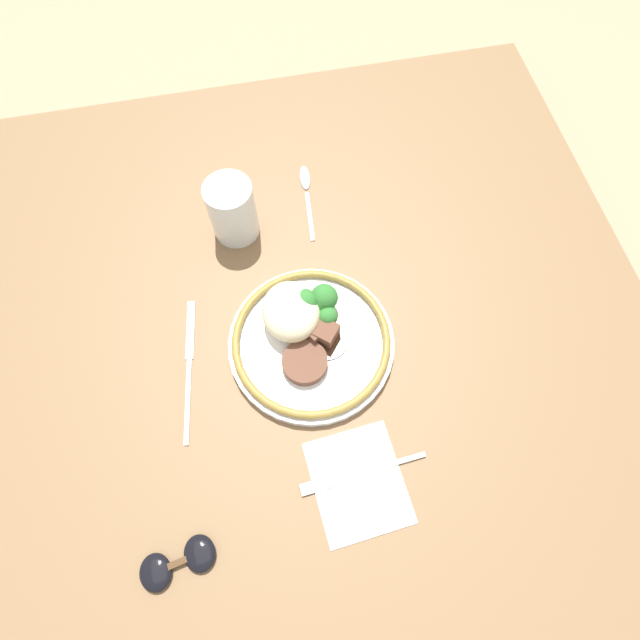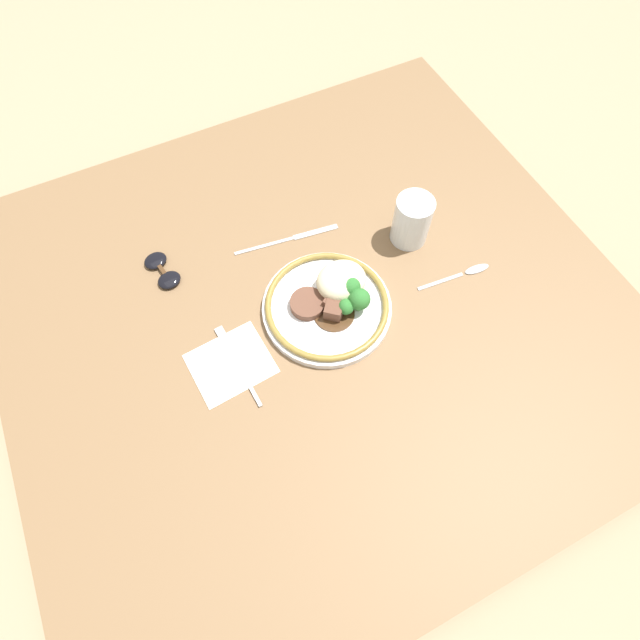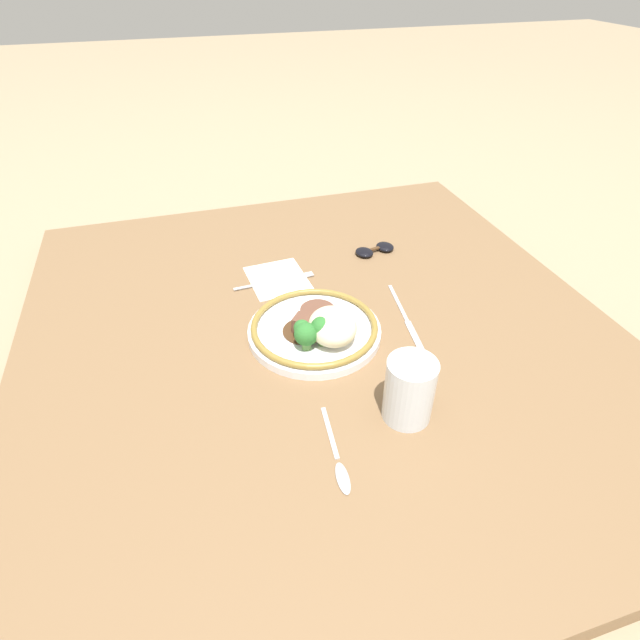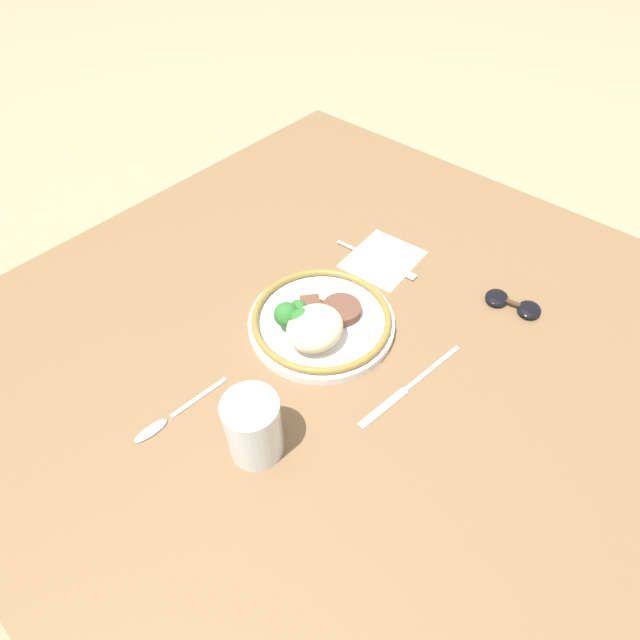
{
  "view_description": "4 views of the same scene",
  "coord_description": "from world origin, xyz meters",
  "px_view_note": "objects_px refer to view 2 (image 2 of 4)",
  "views": [
    {
      "loc": [
        -0.25,
        0.03,
        0.75
      ],
      "look_at": [
        0.04,
        -0.03,
        0.07
      ],
      "focal_mm": 28.0,
      "sensor_mm": 36.0,
      "label": 1
    },
    {
      "loc": [
        -0.2,
        -0.43,
        0.89
      ],
      "look_at": [
        -0.01,
        -0.05,
        0.08
      ],
      "focal_mm": 28.0,
      "sensor_mm": 36.0,
      "label": 2
    },
    {
      "loc": [
        0.72,
        -0.22,
        0.63
      ],
      "look_at": [
        0.03,
        -0.01,
        0.09
      ],
      "focal_mm": 28.0,
      "sensor_mm": 36.0,
      "label": 3
    },
    {
      "loc": [
        0.45,
        0.35,
        0.68
      ],
      "look_at": [
        0.03,
        -0.0,
        0.08
      ],
      "focal_mm": 28.0,
      "sensor_mm": 36.0,
      "label": 4
    }
  ],
  "objects_px": {
    "fork": "(234,357)",
    "sunglasses": "(162,270)",
    "knife": "(291,239)",
    "juice_glass": "(411,223)",
    "plate": "(332,301)",
    "spoon": "(468,272)"
  },
  "relations": [
    {
      "from": "juice_glass",
      "to": "fork",
      "type": "relative_size",
      "value": 0.6
    },
    {
      "from": "fork",
      "to": "spoon",
      "type": "relative_size",
      "value": 1.12
    },
    {
      "from": "juice_glass",
      "to": "knife",
      "type": "distance_m",
      "value": 0.25
    },
    {
      "from": "fork",
      "to": "knife",
      "type": "distance_m",
      "value": 0.29
    },
    {
      "from": "fork",
      "to": "knife",
      "type": "bearing_deg",
      "value": -49.85
    },
    {
      "from": "plate",
      "to": "knife",
      "type": "bearing_deg",
      "value": 90.94
    },
    {
      "from": "juice_glass",
      "to": "sunglasses",
      "type": "height_order",
      "value": "juice_glass"
    },
    {
      "from": "spoon",
      "to": "juice_glass",
      "type": "bearing_deg",
      "value": 120.84
    },
    {
      "from": "juice_glass",
      "to": "sunglasses",
      "type": "xyz_separation_m",
      "value": [
        -0.49,
        0.14,
        -0.04
      ]
    },
    {
      "from": "plate",
      "to": "juice_glass",
      "type": "xyz_separation_m",
      "value": [
        0.22,
        0.08,
        0.02
      ]
    },
    {
      "from": "plate",
      "to": "sunglasses",
      "type": "distance_m",
      "value": 0.35
    },
    {
      "from": "juice_glass",
      "to": "sunglasses",
      "type": "relative_size",
      "value": 1.02
    },
    {
      "from": "plate",
      "to": "fork",
      "type": "relative_size",
      "value": 1.39
    },
    {
      "from": "knife",
      "to": "sunglasses",
      "type": "height_order",
      "value": "sunglasses"
    },
    {
      "from": "fork",
      "to": "sunglasses",
      "type": "height_order",
      "value": "sunglasses"
    },
    {
      "from": "fork",
      "to": "juice_glass",
      "type": "bearing_deg",
      "value": -81.23
    },
    {
      "from": "juice_glass",
      "to": "spoon",
      "type": "bearing_deg",
      "value": -64.41
    },
    {
      "from": "fork",
      "to": "sunglasses",
      "type": "distance_m",
      "value": 0.25
    },
    {
      "from": "juice_glass",
      "to": "plate",
      "type": "bearing_deg",
      "value": -160.14
    },
    {
      "from": "fork",
      "to": "spoon",
      "type": "distance_m",
      "value": 0.49
    },
    {
      "from": "plate",
      "to": "sunglasses",
      "type": "height_order",
      "value": "plate"
    },
    {
      "from": "knife",
      "to": "spoon",
      "type": "relative_size",
      "value": 1.4
    }
  ]
}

